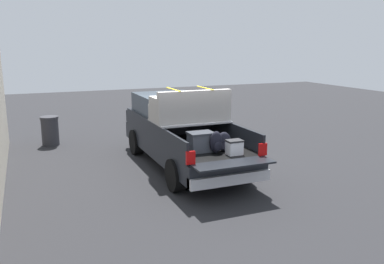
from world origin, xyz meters
name	(u,v)px	position (x,y,z in m)	size (l,w,h in m)	color
ground_plane	(184,166)	(0.00, 0.00, 0.00)	(40.00, 40.00, 0.00)	#262628
pickup_truck	(179,130)	(0.36, 0.00, 0.96)	(6.05, 2.06, 2.23)	black
trash_can	(50,131)	(4.00, 3.27, 0.50)	(0.60, 0.60, 0.98)	#2D2D33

